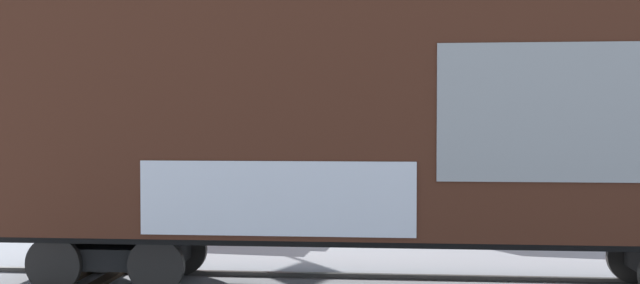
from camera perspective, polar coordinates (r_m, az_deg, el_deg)
freight_car at (r=11.42m, az=6.96°, el=1.49°), size 15.19×3.47×4.85m
flagpole at (r=22.87m, az=-15.67°, el=6.61°), size 0.78×1.37×7.35m
hillside at (r=80.08m, az=2.65°, el=4.28°), size 115.75×31.60×17.23m
parked_car_red at (r=17.80m, az=-9.59°, el=-4.39°), size 4.79×2.49×1.75m
parked_car_silver at (r=17.61m, az=12.58°, el=-4.61°), size 4.82×2.67×1.73m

